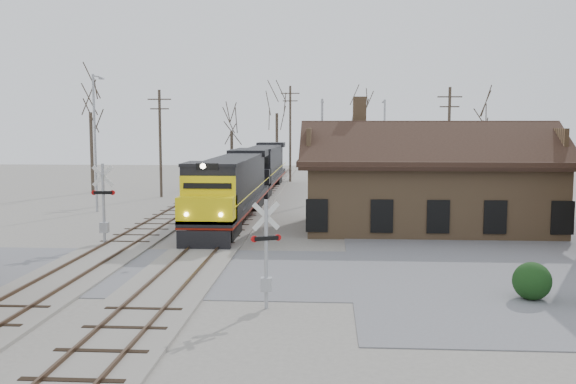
% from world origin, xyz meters
% --- Properties ---
extents(ground, '(140.00, 140.00, 0.00)m').
position_xyz_m(ground, '(0.00, 0.00, 0.00)').
color(ground, gray).
rests_on(ground, ground).
extents(road, '(60.00, 9.00, 0.03)m').
position_xyz_m(road, '(0.00, 0.00, 0.01)').
color(road, slate).
rests_on(road, ground).
extents(track_main, '(3.40, 90.00, 0.24)m').
position_xyz_m(track_main, '(0.00, 15.00, 0.07)').
color(track_main, gray).
rests_on(track_main, ground).
extents(track_siding, '(3.40, 90.00, 0.24)m').
position_xyz_m(track_siding, '(-4.50, 15.00, 0.07)').
color(track_siding, gray).
rests_on(track_siding, ground).
extents(depot, '(15.20, 9.31, 7.90)m').
position_xyz_m(depot, '(11.99, 12.00, 2.41)').
color(depot, olive).
rests_on(depot, ground).
extents(locomotive_lead, '(2.88, 19.26, 4.27)m').
position_xyz_m(locomotive_lead, '(0.00, 13.37, 2.25)').
color(locomotive_lead, black).
rests_on(locomotive_lead, ground).
extents(locomotive_trailing, '(2.88, 19.26, 4.05)m').
position_xyz_m(locomotive_trailing, '(0.00, 32.91, 2.25)').
color(locomotive_trailing, black).
rests_on(locomotive_trailing, ground).
extents(crossbuck_near, '(1.00, 0.50, 3.72)m').
position_xyz_m(crossbuck_near, '(4.04, -5.31, 1.77)').
color(crossbuck_near, '#A5A8AD').
rests_on(crossbuck_near, ground).
extents(crossbuck_far, '(1.21, 0.32, 4.24)m').
position_xyz_m(crossbuck_far, '(-5.34, 5.37, 1.98)').
color(crossbuck_far, '#A5A8AD').
rests_on(crossbuck_far, ground).
extents(hedge_a, '(1.36, 1.36, 1.36)m').
position_xyz_m(hedge_a, '(13.36, -3.64, 0.68)').
color(hedge_a, black).
rests_on(hedge_a, ground).
extents(streetlight_a, '(0.25, 2.04, 9.71)m').
position_xyz_m(streetlight_a, '(-10.37, 18.12, 5.40)').
color(streetlight_a, '#A5A8AD').
rests_on(streetlight_a, ground).
extents(streetlight_b, '(0.25, 2.04, 8.21)m').
position_xyz_m(streetlight_b, '(5.59, 24.68, 4.64)').
color(streetlight_b, '#A5A8AD').
rests_on(streetlight_b, ground).
extents(streetlight_c, '(0.25, 2.04, 8.48)m').
position_xyz_m(streetlight_c, '(11.25, 33.61, 4.77)').
color(streetlight_c, '#A5A8AD').
rests_on(streetlight_c, ground).
extents(utility_pole_a, '(2.00, 0.24, 9.11)m').
position_xyz_m(utility_pole_a, '(-8.19, 27.38, 4.77)').
color(utility_pole_a, '#382D23').
rests_on(utility_pole_a, ground).
extents(utility_pole_b, '(2.00, 0.24, 10.30)m').
position_xyz_m(utility_pole_b, '(1.97, 42.82, 5.38)').
color(utility_pole_b, '#382D23').
rests_on(utility_pole_b, ground).
extents(utility_pole_c, '(2.00, 0.24, 9.25)m').
position_xyz_m(utility_pole_c, '(15.99, 27.22, 4.84)').
color(utility_pole_c, '#382D23').
rests_on(utility_pole_c, ground).
extents(tree_a, '(4.86, 4.86, 11.92)m').
position_xyz_m(tree_a, '(-15.38, 30.60, 8.49)').
color(tree_a, '#382D23').
rests_on(tree_a, ground).
extents(tree_b, '(3.66, 3.66, 8.96)m').
position_xyz_m(tree_b, '(-4.00, 40.11, 6.37)').
color(tree_b, '#382D23').
rests_on(tree_b, ground).
extents(tree_c, '(4.97, 4.97, 12.18)m').
position_xyz_m(tree_c, '(0.24, 46.38, 8.68)').
color(tree_c, '#382D23').
rests_on(tree_c, ground).
extents(tree_d, '(4.76, 4.76, 11.67)m').
position_xyz_m(tree_d, '(9.58, 44.62, 8.31)').
color(tree_d, '#382D23').
rests_on(tree_d, ground).
extents(tree_e, '(3.99, 3.99, 9.77)m').
position_xyz_m(tree_e, '(20.65, 37.12, 6.95)').
color(tree_e, '#382D23').
rests_on(tree_e, ground).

